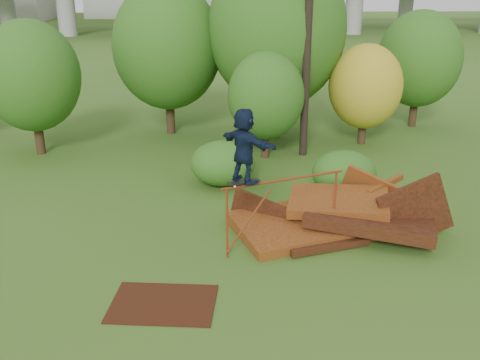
{
  "coord_description": "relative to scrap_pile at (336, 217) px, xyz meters",
  "views": [
    {
      "loc": [
        -1.68,
        -10.09,
        6.05
      ],
      "look_at": [
        -0.8,
        2.0,
        1.6
      ],
      "focal_mm": 40.0,
      "sensor_mm": 36.0,
      "label": 1
    }
  ],
  "objects": [
    {
      "name": "ground",
      "position": [
        -1.73,
        -2.36,
        -0.37
      ],
      "size": [
        240.0,
        240.0,
        0.0
      ],
      "primitive_type": "plane",
      "color": "#2D5116",
      "rests_on": "ground"
    },
    {
      "name": "scrap_pile",
      "position": [
        0.0,
        0.0,
        0.0
      ],
      "size": [
        5.8,
        3.44,
        2.08
      ],
      "color": "#52220E",
      "rests_on": "ground"
    },
    {
      "name": "grind_rail",
      "position": [
        -1.52,
        -0.8,
        0.95
      ],
      "size": [
        3.05,
        1.12,
        1.77
      ],
      "color": "maroon",
      "rests_on": "ground"
    },
    {
      "name": "skateboard",
      "position": [
        -2.49,
        -1.14,
        1.47
      ],
      "size": [
        0.77,
        0.43,
        0.08
      ],
      "rotation": [
        0.0,
        0.0,
        0.34
      ],
      "color": "black",
      "rests_on": "grind_rail"
    },
    {
      "name": "skater",
      "position": [
        -2.49,
        -1.14,
        2.33
      ],
      "size": [
        1.4,
        1.51,
        1.69
      ],
      "primitive_type": "imported",
      "rotation": [
        0.0,
        0.0,
        2.28
      ],
      "color": "#101B34",
      "rests_on": "skateboard"
    },
    {
      "name": "flat_plate",
      "position": [
        -4.28,
        -3.14,
        -0.35
      ],
      "size": [
        2.26,
        1.75,
        0.03
      ],
      "primitive_type": "cube",
      "rotation": [
        0.0,
        0.0,
        -0.13
      ],
      "color": "#36180B",
      "rests_on": "ground"
    },
    {
      "name": "tree_0",
      "position": [
        -9.54,
        7.48,
        2.56
      ],
      "size": [
        3.51,
        3.51,
        4.95
      ],
      "color": "black",
      "rests_on": "ground"
    },
    {
      "name": "tree_1",
      "position": [
        -4.76,
        10.14,
        3.29
      ],
      "size": [
        4.49,
        4.49,
        6.24
      ],
      "color": "black",
      "rests_on": "ground"
    },
    {
      "name": "tree_2",
      "position": [
        -1.1,
        6.42,
        1.93
      ],
      "size": [
        2.76,
        2.76,
        3.89
      ],
      "color": "black",
      "rests_on": "ground"
    },
    {
      "name": "tree_3",
      "position": [
        -0.38,
        9.12,
        4.04
      ],
      "size": [
        5.43,
        5.43,
        7.53
      ],
      "color": "black",
      "rests_on": "ground"
    },
    {
      "name": "tree_4",
      "position": [
        2.98,
        7.93,
        1.93
      ],
      "size": [
        2.86,
        2.86,
        3.95
      ],
      "color": "black",
      "rests_on": "ground"
    },
    {
      "name": "tree_5",
      "position": [
        6.08,
        10.52,
        2.63
      ],
      "size": [
        3.62,
        3.62,
        5.08
      ],
      "color": "black",
      "rests_on": "ground"
    },
    {
      "name": "shrub_left",
      "position": [
        -2.78,
        3.64,
        0.35
      ],
      "size": [
        2.06,
        1.9,
        1.43
      ],
      "primitive_type": "ellipsoid",
      "color": "#285617",
      "rests_on": "ground"
    },
    {
      "name": "shrub_right",
      "position": [
        0.84,
        2.5,
        0.32
      ],
      "size": [
        1.94,
        1.78,
        1.37
      ],
      "primitive_type": "ellipsoid",
      "color": "#285617",
      "rests_on": "ground"
    },
    {
      "name": "utility_pole",
      "position": [
        0.35,
        6.6,
        4.69
      ],
      "size": [
        1.4,
        0.28,
        9.97
      ],
      "color": "black",
      "rests_on": "ground"
    }
  ]
}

